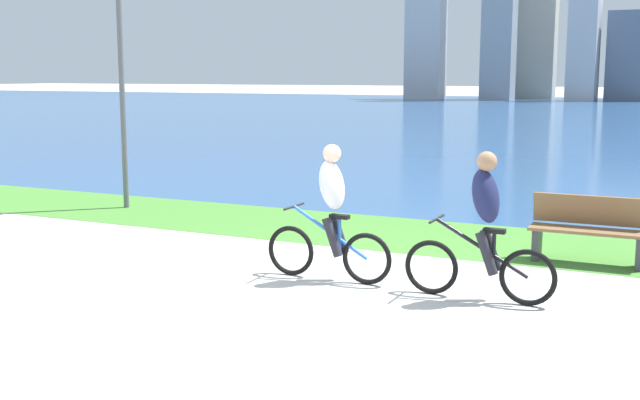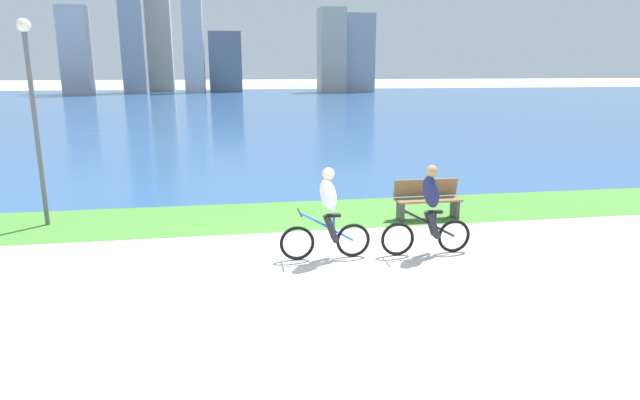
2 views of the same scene
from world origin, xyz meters
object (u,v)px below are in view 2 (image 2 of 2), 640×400
at_px(cyclist_trailing, 429,210).
at_px(bench_near_path, 427,199).
at_px(cyclist_lead, 327,214).
at_px(lamppost_tall, 32,96).

distance_m(cyclist_trailing, bench_near_path, 2.51).
bearing_deg(cyclist_trailing, cyclist_lead, 178.06).
xyz_separation_m(cyclist_trailing, lamppost_tall, (-7.57, 3.22, 1.97)).
distance_m(cyclist_lead, cyclist_trailing, 1.88).
xyz_separation_m(cyclist_trailing, bench_near_path, (0.85, 2.33, -0.38)).
relative_size(bench_near_path, lamppost_tall, 0.35).
xyz_separation_m(cyclist_lead, bench_near_path, (2.73, 2.27, -0.38)).
height_order(bench_near_path, lamppost_tall, lamppost_tall).
distance_m(bench_near_path, lamppost_tall, 8.79).
bearing_deg(lamppost_tall, bench_near_path, -6.04).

